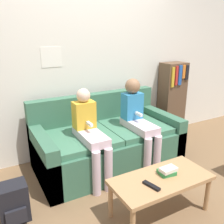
% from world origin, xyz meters
% --- Properties ---
extents(ground_plane, '(10.00, 10.00, 0.00)m').
position_xyz_m(ground_plane, '(0.00, 0.00, 0.00)').
color(ground_plane, brown).
extents(wall_back, '(8.00, 0.06, 2.60)m').
position_xyz_m(wall_back, '(-0.00, 1.12, 1.30)').
color(wall_back, silver).
rests_on(wall_back, ground_plane).
extents(couch, '(1.78, 0.91, 0.86)m').
position_xyz_m(couch, '(0.00, 0.57, 0.29)').
color(couch, '#38664C').
rests_on(couch, ground_plane).
extents(coffee_table, '(0.93, 0.45, 0.38)m').
position_xyz_m(coffee_table, '(-0.00, -0.49, 0.34)').
color(coffee_table, '#AD7F51').
rests_on(coffee_table, ground_plane).
extents(person_left, '(0.24, 0.61, 1.05)m').
position_xyz_m(person_left, '(-0.32, 0.34, 0.59)').
color(person_left, silver).
rests_on(person_left, ground_plane).
extents(person_right, '(0.24, 0.61, 1.10)m').
position_xyz_m(person_right, '(0.33, 0.36, 0.63)').
color(person_right, silver).
rests_on(person_right, ground_plane).
extents(tv_remote, '(0.08, 0.17, 0.02)m').
position_xyz_m(tv_remote, '(-0.16, -0.56, 0.40)').
color(tv_remote, black).
rests_on(tv_remote, coffee_table).
extents(book_stack, '(0.17, 0.14, 0.07)m').
position_xyz_m(book_stack, '(0.09, -0.47, 0.42)').
color(book_stack, '#2D8442').
rests_on(book_stack, coffee_table).
extents(bookshelf, '(0.39, 0.28, 1.18)m').
position_xyz_m(bookshelf, '(1.38, 0.93, 0.59)').
color(bookshelf, brown).
rests_on(bookshelf, ground_plane).
extents(backpack, '(0.25, 0.23, 0.36)m').
position_xyz_m(backpack, '(-1.21, 0.08, 0.18)').
color(backpack, black).
rests_on(backpack, ground_plane).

